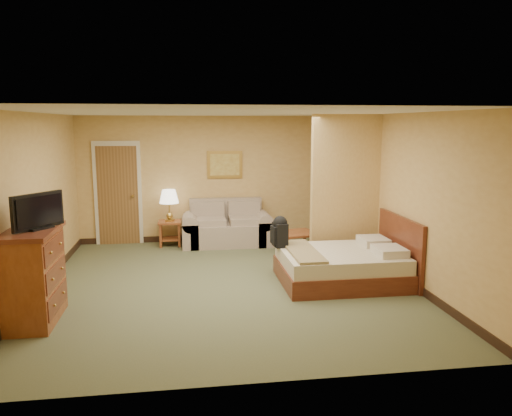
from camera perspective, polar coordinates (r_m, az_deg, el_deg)
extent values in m
plane|color=#515638|center=(7.77, -3.32, -8.70)|extent=(6.00, 6.00, 0.00)
plane|color=white|center=(7.38, -3.52, 10.85)|extent=(6.00, 6.00, 0.00)
cube|color=tan|center=(10.43, -4.83, 3.31)|extent=(5.50, 0.02, 2.60)
cube|color=tan|center=(7.74, -24.16, 0.30)|extent=(0.02, 6.00, 2.60)
cube|color=tan|center=(8.17, 16.19, 1.22)|extent=(0.02, 6.00, 2.60)
cube|color=tan|center=(8.80, 10.15, 2.03)|extent=(1.20, 0.15, 2.60)
cube|color=beige|center=(10.50, -15.49, 1.66)|extent=(0.94, 0.06, 2.10)
cube|color=brown|center=(10.49, -15.49, 1.38)|extent=(0.80, 0.04, 2.00)
cylinder|color=#B89743|center=(10.40, -13.89, 1.38)|extent=(0.04, 0.12, 0.04)
cube|color=black|center=(10.63, -4.74, -3.35)|extent=(5.50, 0.02, 0.12)
cube|color=gray|center=(10.15, -3.30, -3.00)|extent=(1.49, 0.80, 0.45)
cube|color=gray|center=(10.40, -3.49, -0.12)|extent=(1.49, 0.19, 0.47)
cube|color=gray|center=(10.11, -7.52, -2.96)|extent=(0.32, 0.80, 0.50)
cube|color=gray|center=(10.24, 0.86, -2.73)|extent=(0.32, 0.80, 0.50)
cube|color=brown|center=(10.19, -9.83, -1.59)|extent=(0.46, 0.46, 0.04)
cube|color=brown|center=(10.26, -9.78, -3.48)|extent=(0.38, 0.38, 0.03)
cube|color=brown|center=(10.07, -10.86, -3.21)|extent=(0.05, 0.05, 0.47)
cube|color=brown|center=(10.06, -8.78, -3.16)|extent=(0.05, 0.05, 0.47)
cube|color=brown|center=(10.43, -10.77, -2.77)|extent=(0.05, 0.05, 0.47)
cube|color=brown|center=(10.42, -8.77, -2.72)|extent=(0.05, 0.05, 0.47)
cylinder|color=#B89743|center=(10.19, -9.84, -1.37)|extent=(0.19, 0.19, 0.04)
cylinder|color=#B89743|center=(10.14, -9.88, 0.00)|extent=(0.03, 0.03, 0.32)
cone|color=white|center=(10.11, -9.92, 1.32)|extent=(0.39, 0.39, 0.27)
cube|color=brown|center=(9.41, 4.70, -2.88)|extent=(0.77, 0.77, 0.04)
cube|color=brown|center=(9.47, 4.68, -4.45)|extent=(0.66, 0.66, 0.03)
cube|color=brown|center=(9.13, 3.34, -4.60)|extent=(0.05, 0.05, 0.40)
cube|color=brown|center=(9.79, 5.94, -3.66)|extent=(0.05, 0.05, 0.40)
cube|color=#B78E3F|center=(10.40, -3.60, 4.97)|extent=(0.73, 0.03, 0.57)
cube|color=#B48837|center=(10.38, -3.59, 4.96)|extent=(0.61, 0.02, 0.45)
cube|color=brown|center=(6.78, -24.01, -7.34)|extent=(0.51, 1.03, 1.12)
cube|color=#532113|center=(6.64, -24.35, -2.47)|extent=(0.58, 1.10, 0.06)
cube|color=black|center=(6.60, -23.54, -2.10)|extent=(0.33, 0.36, 0.03)
cube|color=black|center=(6.57, -23.67, -0.29)|extent=(0.46, 0.62, 0.43)
cube|color=#532113|center=(7.92, 9.60, -7.41)|extent=(1.85, 1.48, 0.28)
cube|color=beige|center=(7.85, 9.65, -5.67)|extent=(1.79, 1.42, 0.22)
cube|color=#532113|center=(8.16, 16.12, -4.45)|extent=(0.06, 1.57, 1.02)
cube|color=beige|center=(7.74, 15.02, -4.81)|extent=(0.42, 0.51, 0.13)
cube|color=beige|center=(8.32, 13.27, -3.73)|extent=(0.42, 0.51, 0.13)
cube|color=olive|center=(7.66, 5.37, -4.96)|extent=(0.42, 1.39, 0.05)
cube|color=black|center=(7.97, 2.77, -3.07)|extent=(0.22, 0.31, 0.38)
sphere|color=black|center=(7.93, 2.78, -1.73)|extent=(0.23, 0.23, 0.23)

